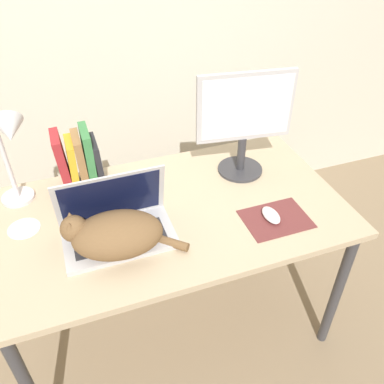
{
  "coord_description": "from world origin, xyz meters",
  "views": [
    {
      "loc": [
        -0.34,
        -0.79,
        1.78
      ],
      "look_at": [
        0.07,
        0.35,
        0.83
      ],
      "focal_mm": 38.0,
      "sensor_mm": 36.0,
      "label": 1
    }
  ],
  "objects_px": {
    "desk_lamp": "(11,145)",
    "cat": "(114,234)",
    "book_row": "(80,161)",
    "cd_disc": "(24,229)",
    "computer_mouse": "(271,215)",
    "external_monitor": "(244,119)",
    "laptop": "(117,225)"
  },
  "relations": [
    {
      "from": "desk_lamp",
      "to": "cat",
      "type": "bearing_deg",
      "value": -53.73
    },
    {
      "from": "book_row",
      "to": "cd_disc",
      "type": "bearing_deg",
      "value": -141.05
    },
    {
      "from": "computer_mouse",
      "to": "cd_disc",
      "type": "distance_m",
      "value": 0.94
    },
    {
      "from": "computer_mouse",
      "to": "cd_disc",
      "type": "xyz_separation_m",
      "value": [
        -0.9,
        0.26,
        -0.02
      ]
    },
    {
      "from": "external_monitor",
      "to": "desk_lamp",
      "type": "bearing_deg",
      "value": 174.02
    },
    {
      "from": "book_row",
      "to": "desk_lamp",
      "type": "xyz_separation_m",
      "value": [
        -0.23,
        -0.04,
        0.15
      ]
    },
    {
      "from": "cat",
      "to": "book_row",
      "type": "relative_size",
      "value": 1.62
    },
    {
      "from": "external_monitor",
      "to": "cd_disc",
      "type": "height_order",
      "value": "external_monitor"
    },
    {
      "from": "laptop",
      "to": "computer_mouse",
      "type": "bearing_deg",
      "value": -10.89
    },
    {
      "from": "computer_mouse",
      "to": "desk_lamp",
      "type": "bearing_deg",
      "value": 153.89
    },
    {
      "from": "computer_mouse",
      "to": "cd_disc",
      "type": "relative_size",
      "value": 0.86
    },
    {
      "from": "cat",
      "to": "book_row",
      "type": "xyz_separation_m",
      "value": [
        -0.06,
        0.43,
        0.05
      ]
    },
    {
      "from": "desk_lamp",
      "to": "cd_disc",
      "type": "height_order",
      "value": "desk_lamp"
    },
    {
      "from": "computer_mouse",
      "to": "cd_disc",
      "type": "height_order",
      "value": "computer_mouse"
    },
    {
      "from": "book_row",
      "to": "cat",
      "type": "bearing_deg",
      "value": -82.59
    },
    {
      "from": "desk_lamp",
      "to": "cd_disc",
      "type": "xyz_separation_m",
      "value": [
        -0.02,
        -0.17,
        -0.26
      ]
    },
    {
      "from": "computer_mouse",
      "to": "external_monitor",
      "type": "bearing_deg",
      "value": 85.45
    },
    {
      "from": "desk_lamp",
      "to": "cd_disc",
      "type": "bearing_deg",
      "value": -97.57
    },
    {
      "from": "computer_mouse",
      "to": "desk_lamp",
      "type": "distance_m",
      "value": 1.01
    },
    {
      "from": "external_monitor",
      "to": "cd_disc",
      "type": "relative_size",
      "value": 3.81
    },
    {
      "from": "book_row",
      "to": "desk_lamp",
      "type": "height_order",
      "value": "desk_lamp"
    },
    {
      "from": "cat",
      "to": "desk_lamp",
      "type": "bearing_deg",
      "value": 126.27
    },
    {
      "from": "book_row",
      "to": "desk_lamp",
      "type": "distance_m",
      "value": 0.27
    },
    {
      "from": "laptop",
      "to": "cd_disc",
      "type": "relative_size",
      "value": 3.32
    },
    {
      "from": "external_monitor",
      "to": "book_row",
      "type": "relative_size",
      "value": 1.77
    },
    {
      "from": "external_monitor",
      "to": "desk_lamp",
      "type": "relative_size",
      "value": 1.14
    },
    {
      "from": "cat",
      "to": "computer_mouse",
      "type": "height_order",
      "value": "cat"
    },
    {
      "from": "laptop",
      "to": "desk_lamp",
      "type": "distance_m",
      "value": 0.49
    },
    {
      "from": "cat",
      "to": "book_row",
      "type": "height_order",
      "value": "book_row"
    },
    {
      "from": "laptop",
      "to": "cd_disc",
      "type": "bearing_deg",
      "value": 155.12
    },
    {
      "from": "cat",
      "to": "cd_disc",
      "type": "relative_size",
      "value": 3.49
    },
    {
      "from": "laptop",
      "to": "external_monitor",
      "type": "relative_size",
      "value": 0.87
    }
  ]
}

